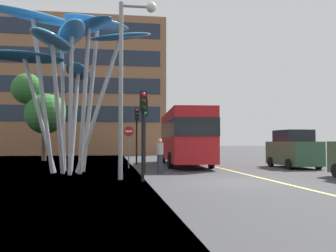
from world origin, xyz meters
TOP-DOWN VIEW (x-y plane):
  - ground at (-0.71, 0.00)m, footprint 120.00×240.00m
  - red_bus at (0.03, 10.27)m, footprint 3.17×10.66m
  - leaf_sculpture at (-7.02, 5.32)m, footprint 8.53×7.63m
  - traffic_light_kerb_near at (-3.56, 0.47)m, footprint 0.28×0.42m
  - traffic_light_kerb_far at (-3.18, 4.11)m, footprint 0.28×0.42m
  - traffic_light_island_mid at (-3.04, 11.73)m, footprint 0.28×0.42m
  - car_parked_mid at (5.99, 7.00)m, footprint 1.99×3.98m
  - street_lamp at (-4.06, 1.48)m, footprint 1.57×0.44m
  - tree_pavement_near at (-10.26, 17.45)m, footprint 4.24×4.71m
  - pedestrian at (-2.42, 4.12)m, footprint 0.34×0.34m
  - no_entry_sign at (-3.75, 8.10)m, footprint 0.60×0.12m
  - backdrop_building at (-10.62, 34.53)m, footprint 24.49×10.25m

SIDE VIEW (x-z plane):
  - ground at x=-0.71m, z-range -0.10..0.00m
  - pedestrian at x=-2.42m, z-range 0.00..1.71m
  - car_parked_mid at x=5.99m, z-range -0.06..2.19m
  - no_entry_sign at x=-3.75m, z-range 0.41..2.88m
  - red_bus at x=0.03m, z-range 0.17..3.88m
  - traffic_light_kerb_near at x=-3.56m, z-range 0.80..4.32m
  - traffic_light_kerb_far at x=-3.18m, z-range 0.81..4.43m
  - traffic_light_island_mid at x=-3.04m, z-range 0.86..4.70m
  - tree_pavement_near at x=-10.26m, z-range 0.84..7.83m
  - street_lamp at x=-4.06m, z-range 1.03..8.51m
  - leaf_sculpture at x=-7.02m, z-range 2.09..10.44m
  - backdrop_building at x=-10.62m, z-range 0.00..16.32m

